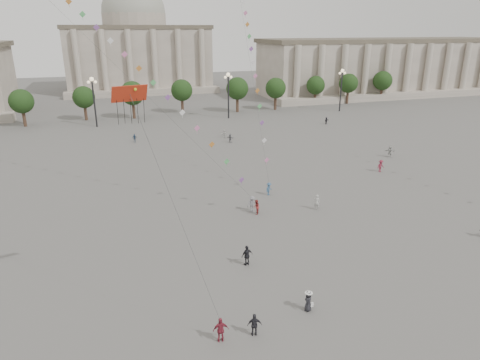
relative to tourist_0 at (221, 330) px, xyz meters
name	(u,v)px	position (x,y,z in m)	size (l,w,h in m)	color
ground	(297,292)	(7.48, 3.66, -0.94)	(360.00, 360.00, 0.00)	#52504D
hall_east	(385,67)	(82.48, 97.55, 7.49)	(84.00, 26.22, 17.20)	gray
hall_central	(137,47)	(7.48, 132.88, 13.29)	(48.30, 34.30, 35.50)	gray
tree_row	(159,94)	(7.48, 81.66, 4.45)	(137.12, 5.12, 8.00)	#332419
lamp_post_mid_west	(93,93)	(-7.52, 73.66, 6.41)	(2.00, 0.90, 10.65)	#262628
lamp_post_mid_east	(228,87)	(22.48, 73.66, 6.41)	(2.00, 0.90, 10.65)	#262628
lamp_post_far_east	(342,82)	(52.48, 73.66, 6.41)	(2.00, 0.90, 10.65)	#262628
person_crowd_0	(134,138)	(-0.86, 57.42, -0.14)	(0.94, 0.39, 1.60)	navy
person_crowd_4	(224,133)	(16.27, 55.92, -0.17)	(1.42, 0.45, 1.54)	silver
person_crowd_6	(252,204)	(9.45, 20.26, 0.01)	(1.23, 0.71, 1.90)	slate
person_crowd_7	(390,151)	(38.87, 34.31, 0.00)	(1.75, 0.56, 1.89)	#B1B2AE
person_crowd_8	(381,166)	(32.67, 28.08, -0.02)	(1.19, 0.69, 1.85)	maroon
person_crowd_9	(326,121)	(41.47, 60.63, -0.16)	(1.45, 0.46, 1.56)	black
person_crowd_12	(230,138)	(16.27, 51.71, -0.13)	(1.50, 0.48, 1.62)	slate
person_crowd_13	(317,202)	(16.96, 18.40, 0.00)	(0.69, 0.45, 1.89)	#AEAFAB
tourist_0	(221,330)	(0.00, 0.00, 0.00)	(1.10, 0.46, 1.88)	maroon
tourist_1	(255,325)	(2.41, -0.14, -0.07)	(1.02, 0.42, 1.74)	#232228
tourist_4	(247,255)	(4.98, 8.98, 0.03)	(1.14, 0.47, 1.94)	black
kite_flyer_0	(256,207)	(9.65, 19.33, -0.06)	(0.85, 0.67, 1.76)	maroon
kite_flyer_1	(269,189)	(13.27, 24.47, -0.10)	(1.09, 0.63, 1.69)	#36597B
hat_person	(308,301)	(7.26, 1.24, -0.07)	(0.95, 0.95, 1.69)	black
dragon_kite	(131,107)	(-4.44, 3.68, 14.93)	(3.38, 2.36, 16.16)	#A82611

